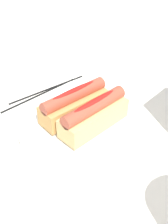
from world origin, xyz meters
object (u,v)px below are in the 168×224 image
object	(u,v)px
hotdog_front	(74,103)
chopstick_far	(48,89)
hotdog_back	(94,115)
serving_bowl	(84,125)
chopstick_near	(39,94)

from	to	relation	value
hotdog_front	chopstick_far	bearing A→B (deg)	-95.84
hotdog_front	chopstick_far	world-z (taller)	hotdog_front
hotdog_back	chopstick_far	bearing A→B (deg)	-90.96
serving_bowl	hotdog_back	world-z (taller)	hotdog_back
serving_bowl	chopstick_far	bearing A→B (deg)	-93.06
hotdog_back	serving_bowl	bearing A→B (deg)	-76.52
chopstick_near	chopstick_far	xyz separation A→B (m)	(-0.03, -0.01, 0.00)
chopstick_near	chopstick_far	size ratio (longest dim) A/B	1.00
hotdog_front	chopstick_far	size ratio (longest dim) A/B	0.71
hotdog_back	chopstick_far	size ratio (longest dim) A/B	0.71
serving_bowl	chopstick_far	distance (m)	0.19
serving_bowl	hotdog_back	distance (m)	0.05
chopstick_near	chopstick_far	world-z (taller)	same
serving_bowl	chopstick_far	world-z (taller)	serving_bowl
chopstick_near	hotdog_front	bearing A→B (deg)	84.69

